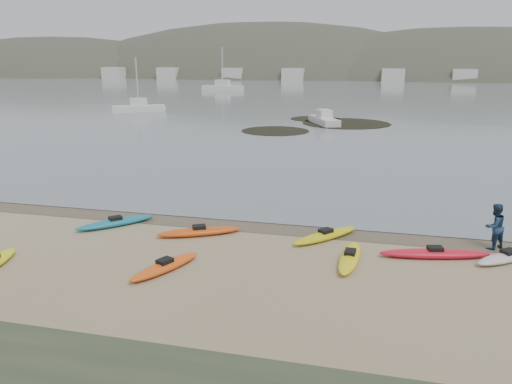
# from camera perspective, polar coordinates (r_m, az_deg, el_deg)

# --- Properties ---
(ground) EXTENTS (600.00, 600.00, 0.00)m
(ground) POSITION_cam_1_polar(r_m,az_deg,el_deg) (23.48, 0.00, -3.53)
(ground) COLOR tan
(ground) RESTS_ON ground
(wet_sand) EXTENTS (60.00, 60.00, 0.00)m
(wet_sand) POSITION_cam_1_polar(r_m,az_deg,el_deg) (23.21, -0.18, -3.76)
(wet_sand) COLOR brown
(wet_sand) RESTS_ON ground
(water) EXTENTS (1200.00, 1200.00, 0.00)m
(water) POSITION_cam_1_polar(r_m,az_deg,el_deg) (321.74, 13.12, 13.44)
(water) COLOR slate
(water) RESTS_ON ground
(kayaks) EXTENTS (22.90, 9.04, 0.34)m
(kayaks) POSITION_cam_1_polar(r_m,az_deg,el_deg) (20.10, -2.84, -6.33)
(kayaks) COLOR yellow
(kayaks) RESTS_ON ground
(person_east) EXTENTS (1.17, 1.12, 1.90)m
(person_east) POSITION_cam_1_polar(r_m,az_deg,el_deg) (22.26, 25.60, -3.57)
(person_east) COLOR navy
(person_east) RESTS_ON ground
(kelp_mats) EXTENTS (15.58, 18.19, 0.04)m
(kelp_mats) POSITION_cam_1_polar(r_m,az_deg,el_deg) (58.55, 7.62, 7.67)
(kelp_mats) COLOR black
(kelp_mats) RESTS_ON water
(moored_boats) EXTENTS (80.01, 72.84, 1.33)m
(moored_boats) POSITION_cam_1_polar(r_m,az_deg,el_deg) (98.00, 10.10, 10.86)
(moored_boats) COLOR silver
(moored_boats) RESTS_ON ground
(far_hills) EXTENTS (550.00, 135.00, 80.00)m
(far_hills) POSITION_cam_1_polar(r_m,az_deg,el_deg) (219.52, 22.78, 7.86)
(far_hills) COLOR #384235
(far_hills) RESTS_ON ground
(far_town) EXTENTS (199.00, 5.00, 4.00)m
(far_town) POSITION_cam_1_polar(r_m,az_deg,el_deg) (166.71, 14.31, 12.81)
(far_town) COLOR beige
(far_town) RESTS_ON ground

